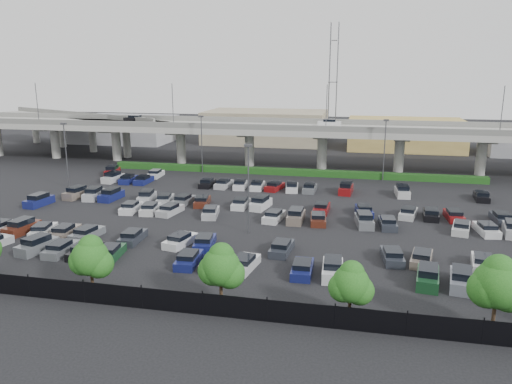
% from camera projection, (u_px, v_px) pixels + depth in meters
% --- Properties ---
extents(ground, '(280.00, 280.00, 0.00)m').
position_uv_depth(ground, '(262.00, 214.00, 65.06)').
color(ground, black).
extents(overpass, '(150.00, 13.00, 15.80)m').
position_uv_depth(overpass, '(295.00, 131.00, 93.80)').
color(overpass, '#97978F').
rests_on(overpass, ground).
extents(on_ramp, '(50.93, 30.13, 8.80)m').
position_uv_depth(on_ramp, '(78.00, 120.00, 114.88)').
color(on_ramp, '#97978F').
rests_on(on_ramp, ground).
extents(hedge, '(66.00, 1.60, 1.10)m').
position_uv_depth(hedge, '(290.00, 172.00, 88.66)').
color(hedge, '#134215').
rests_on(hedge, ground).
extents(fence, '(70.00, 0.10, 2.00)m').
position_uv_depth(fence, '(190.00, 303.00, 38.27)').
color(fence, black).
rests_on(fence, ground).
extents(tree_row, '(65.07, 3.66, 5.94)m').
position_uv_depth(tree_row, '(204.00, 265.00, 38.89)').
color(tree_row, '#332316').
rests_on(tree_row, ground).
extents(parked_cars, '(63.08, 41.68, 1.67)m').
position_uv_depth(parked_cars, '(238.00, 216.00, 61.70)').
color(parked_cars, gray).
rests_on(parked_cars, ground).
extents(light_poles, '(66.90, 48.38, 10.30)m').
position_uv_depth(light_poles, '(235.00, 163.00, 66.30)').
color(light_poles, '#47484C').
rests_on(light_poles, ground).
extents(distant_buildings, '(138.00, 24.00, 9.00)m').
position_uv_depth(distant_buildings, '(363.00, 131.00, 120.31)').
color(distant_buildings, gray).
rests_on(distant_buildings, ground).
extents(comm_tower, '(2.40, 2.40, 30.00)m').
position_uv_depth(comm_tower, '(333.00, 80.00, 130.74)').
color(comm_tower, '#47484C').
rests_on(comm_tower, ground).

